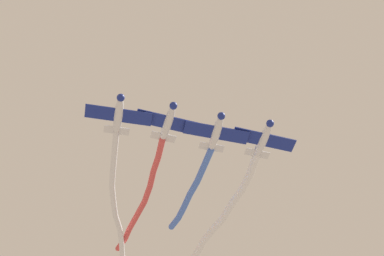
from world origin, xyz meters
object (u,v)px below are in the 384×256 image
(airplane_right_wing, at_px, (216,132))
(airplane_slot, at_px, (263,139))
(airplane_lead, at_px, (119,115))
(airplane_left_wing, at_px, (168,122))

(airplane_right_wing, distance_m, airplane_slot, 5.53)
(airplane_lead, xyz_separation_m, airplane_left_wing, (-2.84, 4.75, 0.30))
(airplane_lead, distance_m, airplane_right_wing, 11.04)
(airplane_right_wing, bearing_deg, airplane_left_wing, -90.04)
(airplane_slot, bearing_deg, airplane_right_wing, -92.50)
(airplane_lead, xyz_separation_m, airplane_right_wing, (-5.66, 9.47, 0.00))
(airplane_lead, bearing_deg, airplane_left_wing, 92.69)
(airplane_left_wing, distance_m, airplane_slot, 11.03)
(airplane_left_wing, relative_size, airplane_right_wing, 0.98)
(airplane_right_wing, bearing_deg, airplane_lead, -90.04)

